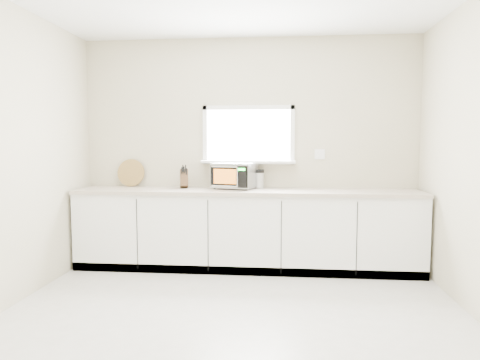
# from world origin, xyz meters

# --- Properties ---
(ground) EXTENTS (4.00, 4.00, 0.00)m
(ground) POSITION_xyz_m (0.00, 0.00, 0.00)
(ground) COLOR beige
(ground) RESTS_ON ground
(back_wall) EXTENTS (4.00, 0.17, 2.70)m
(back_wall) POSITION_xyz_m (0.00, 2.00, 1.36)
(back_wall) COLOR beige
(back_wall) RESTS_ON ground
(cabinets) EXTENTS (3.92, 0.60, 0.88)m
(cabinets) POSITION_xyz_m (0.00, 1.70, 0.44)
(cabinets) COLOR white
(cabinets) RESTS_ON ground
(countertop) EXTENTS (3.92, 0.64, 0.04)m
(countertop) POSITION_xyz_m (0.00, 1.69, 0.90)
(countertop) COLOR beige
(countertop) RESTS_ON cabinets
(microwave) EXTENTS (0.55, 0.48, 0.30)m
(microwave) POSITION_xyz_m (-0.15, 1.80, 1.08)
(microwave) COLOR black
(microwave) RESTS_ON countertop
(knife_block) EXTENTS (0.14, 0.21, 0.28)m
(knife_block) POSITION_xyz_m (-0.75, 1.80, 1.04)
(knife_block) COLOR #4D351B
(knife_block) RESTS_ON countertop
(cutting_board) EXTENTS (0.34, 0.08, 0.34)m
(cutting_board) POSITION_xyz_m (-1.45, 1.94, 1.09)
(cutting_board) COLOR olive
(cutting_board) RESTS_ON countertop
(coffee_grinder) EXTENTS (0.16, 0.16, 0.22)m
(coffee_grinder) POSITION_xyz_m (0.13, 1.89, 1.03)
(coffee_grinder) COLOR #ABADB2
(coffee_grinder) RESTS_ON countertop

